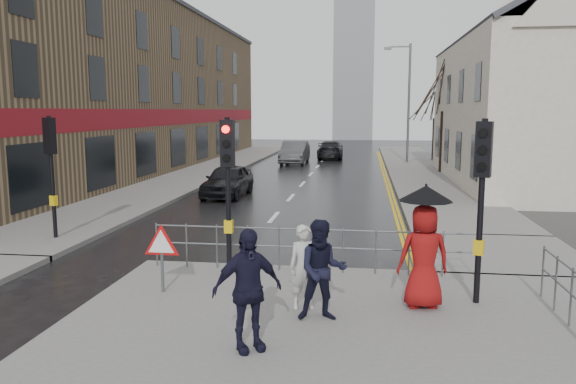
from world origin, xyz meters
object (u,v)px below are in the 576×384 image
(pedestrian_a, at_px, (304,267))
(pedestrian_with_umbrella, at_px, (424,244))
(pedestrian_b, at_px, (322,270))
(pedestrian_d, at_px, (247,290))
(car_parked, at_px, (228,181))
(car_mid, at_px, (295,152))

(pedestrian_a, bearing_deg, pedestrian_with_umbrella, -7.41)
(pedestrian_a, relative_size, pedestrian_with_umbrella, 0.68)
(pedestrian_b, relative_size, pedestrian_d, 0.94)
(pedestrian_a, bearing_deg, pedestrian_b, -71.53)
(pedestrian_a, relative_size, car_parked, 0.38)
(pedestrian_with_umbrella, bearing_deg, pedestrian_b, -153.98)
(pedestrian_a, height_order, car_parked, pedestrian_a)
(pedestrian_d, relative_size, car_mid, 0.39)
(pedestrian_with_umbrella, bearing_deg, car_mid, 101.66)
(car_mid, bearing_deg, pedestrian_b, -81.74)
(pedestrian_a, relative_size, pedestrian_b, 0.88)
(pedestrian_d, height_order, car_parked, pedestrian_d)
(pedestrian_a, relative_size, car_mid, 0.32)
(pedestrian_d, xyz_separation_m, car_mid, (-3.16, 30.96, -0.28))
(car_parked, height_order, car_mid, car_mid)
(pedestrian_with_umbrella, relative_size, car_parked, 0.55)
(pedestrian_with_umbrella, xyz_separation_m, pedestrian_d, (-2.76, -2.23, -0.25))
(pedestrian_b, distance_m, pedestrian_with_umbrella, 1.98)
(pedestrian_a, distance_m, pedestrian_with_umbrella, 2.19)
(pedestrian_with_umbrella, xyz_separation_m, car_mid, (-5.93, 28.73, -0.53))
(pedestrian_b, relative_size, pedestrian_with_umbrella, 0.78)
(pedestrian_with_umbrella, relative_size, car_mid, 0.47)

